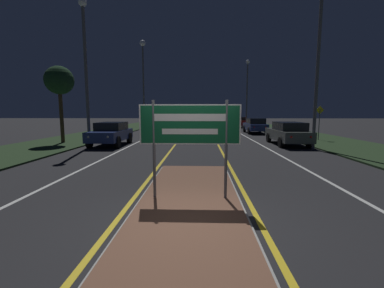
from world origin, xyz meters
name	(u,v)px	position (x,y,z in m)	size (l,w,h in m)	color
ground_plane	(187,224)	(0.00, 0.00, 0.00)	(160.00, 160.00, 0.00)	#232326
median_island	(190,199)	(0.00, 1.27, 0.04)	(2.44, 7.28, 0.10)	#999993
verge_left	(101,133)	(-9.50, 20.00, 0.04)	(5.00, 100.00, 0.08)	#23381E
verge_right	(297,134)	(9.50, 20.00, 0.04)	(5.00, 100.00, 0.08)	#23381E
centre_line_yellow_left	(186,130)	(-1.41, 25.00, 0.00)	(0.12, 70.00, 0.01)	gold
centre_line_yellow_right	(210,130)	(1.41, 25.00, 0.00)	(0.12, 70.00, 0.01)	gold
lane_line_white_left	(162,130)	(-4.20, 25.00, 0.00)	(0.12, 70.00, 0.01)	silver
lane_line_white_right	(235,130)	(4.20, 25.00, 0.00)	(0.12, 70.00, 0.01)	silver
edge_line_white_left	(137,130)	(-7.20, 25.00, 0.00)	(0.10, 70.00, 0.01)	silver
edge_line_white_right	(261,130)	(7.20, 25.00, 0.00)	(0.10, 70.00, 0.01)	silver
highway_sign	(190,129)	(0.00, 1.26, 1.76)	(2.36, 0.07, 2.32)	#56565B
streetlight_left_near	(85,56)	(-6.54, 10.65, 5.38)	(0.48, 0.48, 8.61)	#56565B
streetlight_left_far	(143,68)	(-6.12, 24.26, 6.95)	(0.64, 0.64, 9.91)	#56565B
streetlight_right_near	(321,7)	(6.70, 10.07, 7.71)	(0.61, 0.61, 11.47)	#56565B
streetlight_right_far	(247,86)	(6.30, 29.53, 5.53)	(0.49, 0.49, 8.79)	#56565B
car_receding_0	(288,133)	(5.93, 12.08, 0.78)	(1.90, 4.56, 1.49)	#4C514C
car_receding_1	(255,125)	(5.72, 21.16, 0.79)	(1.85, 4.40, 1.51)	navy
car_receding_2	(239,122)	(5.54, 31.09, 0.75)	(1.90, 4.13, 1.43)	maroon
car_approaching_0	(111,133)	(-5.50, 11.52, 0.78)	(1.92, 4.13, 1.47)	navy
warning_sign	(319,120)	(9.00, 14.54, 1.57)	(0.60, 0.06, 2.49)	#56565B
roadside_palm_left	(59,81)	(-9.04, 12.22, 4.13)	(1.85, 1.85, 5.05)	#4C3823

